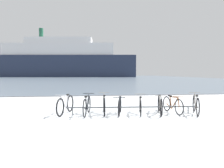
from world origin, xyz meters
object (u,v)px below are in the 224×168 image
(bicycle_3, at_px, (120,106))
(bicycle_4, at_px, (140,105))
(bicycle_0, at_px, (65,105))
(bicycle_6, at_px, (173,105))
(bicycle_1, at_px, (87,106))
(bicycle_7, at_px, (196,105))
(bicycle_2, at_px, (104,105))
(bicycle_5, at_px, (160,105))
(ferry_ship, at_px, (62,61))

(bicycle_3, height_order, bicycle_4, bicycle_4)
(bicycle_0, distance_m, bicycle_6, 4.41)
(bicycle_1, height_order, bicycle_7, bicycle_7)
(bicycle_4, distance_m, bicycle_6, 1.38)
(bicycle_2, xyz_separation_m, bicycle_6, (2.84, -0.17, -0.03))
(bicycle_7, bearing_deg, bicycle_6, 161.36)
(bicycle_0, height_order, bicycle_1, bicycle_0)
(bicycle_1, distance_m, bicycle_7, 4.41)
(bicycle_0, distance_m, bicycle_5, 3.84)
(bicycle_3, bearing_deg, bicycle_7, -5.47)
(bicycle_7, distance_m, ferry_ship, 82.03)
(bicycle_2, bearing_deg, bicycle_1, -167.33)
(bicycle_4, relative_size, bicycle_5, 1.01)
(bicycle_5, relative_size, bicycle_7, 1.00)
(bicycle_2, relative_size, bicycle_3, 1.13)
(bicycle_1, xyz_separation_m, bicycle_7, (4.40, -0.30, 0.01))
(bicycle_3, relative_size, bicycle_6, 0.96)
(bicycle_0, xyz_separation_m, bicycle_2, (1.56, -0.12, 0.00))
(ferry_ship, bearing_deg, bicycle_6, -80.16)
(bicycle_2, distance_m, bicycle_7, 3.73)
(bicycle_6, relative_size, bicycle_7, 0.97)
(ferry_ship, bearing_deg, bicycle_7, -79.59)
(bicycle_0, relative_size, bicycle_6, 1.05)
(bicycle_0, height_order, bicycle_5, bicycle_0)
(bicycle_1, relative_size, ferry_ship, 0.03)
(bicycle_1, xyz_separation_m, bicycle_6, (3.53, -0.01, -0.03))
(bicycle_2, xyz_separation_m, bicycle_5, (2.26, -0.26, -0.02))
(bicycle_5, bearing_deg, bicycle_0, 174.21)
(bicycle_4, bearing_deg, bicycle_0, 174.24)
(bicycle_2, height_order, bicycle_3, bicycle_2)
(bicycle_2, distance_m, bicycle_3, 0.64)
(bicycle_4, distance_m, ferry_ship, 81.39)
(bicycle_4, height_order, ferry_ship, ferry_ship)
(bicycle_0, xyz_separation_m, bicycle_6, (4.40, -0.29, -0.03))
(bicycle_1, xyz_separation_m, bicycle_4, (2.16, -0.03, -0.02))
(bicycle_2, bearing_deg, bicycle_3, -14.69)
(bicycle_3, height_order, bicycle_7, bicycle_7)
(bicycle_4, bearing_deg, ferry_ship, 98.88)
(bicycle_0, xyz_separation_m, bicycle_1, (0.86, -0.28, 0.00))
(bicycle_4, relative_size, bicycle_6, 1.04)
(bicycle_6, height_order, bicycle_7, bicycle_7)
(bicycle_2, relative_size, bicycle_4, 1.04)
(bicycle_0, relative_size, bicycle_3, 1.09)
(ferry_ship, bearing_deg, bicycle_5, -80.57)
(bicycle_2, bearing_deg, ferry_ship, 97.88)
(bicycle_3, distance_m, bicycle_4, 0.84)
(bicycle_6, bearing_deg, bicycle_3, 179.90)
(bicycle_3, bearing_deg, bicycle_6, -0.10)
(bicycle_2, bearing_deg, bicycle_7, -7.04)
(bicycle_1, height_order, bicycle_3, bicycle_1)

